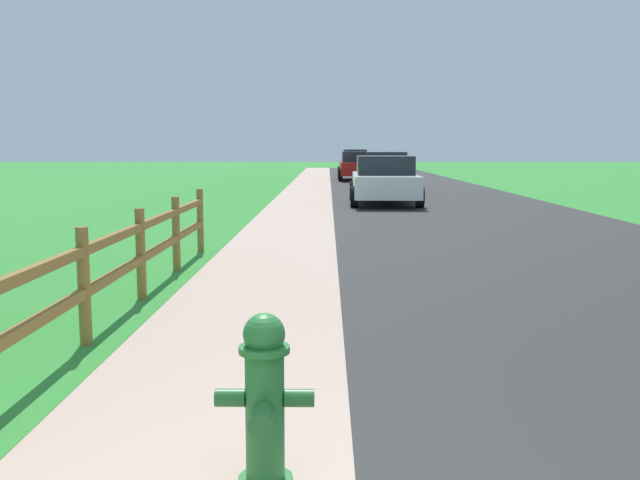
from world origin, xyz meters
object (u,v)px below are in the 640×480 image
(parked_suv_white, at_px, (384,179))
(parked_car_red, at_px, (356,166))
(fire_hydrant, at_px, (265,398))
(parked_car_blue, at_px, (386,171))
(parked_car_beige, at_px, (355,161))

(parked_suv_white, relative_size, parked_car_red, 1.02)
(parked_suv_white, distance_m, parked_car_red, 16.30)
(fire_hydrant, distance_m, parked_suv_white, 19.01)
(fire_hydrant, xyz_separation_m, parked_car_red, (1.88, 35.19, 0.31))
(fire_hydrant, bearing_deg, parked_suv_white, 83.61)
(parked_car_blue, relative_size, parked_car_beige, 0.88)
(parked_car_beige, bearing_deg, parked_suv_white, -90.17)
(fire_hydrant, xyz_separation_m, parked_car_blue, (2.74, 26.10, 0.32))
(fire_hydrant, relative_size, parked_suv_white, 0.18)
(parked_car_blue, height_order, parked_car_red, parked_car_blue)
(parked_suv_white, relative_size, parked_car_blue, 1.14)
(parked_car_red, height_order, parked_car_beige, parked_car_beige)
(parked_suv_white, relative_size, parked_car_beige, 1.01)
(fire_hydrant, relative_size, parked_car_blue, 0.21)
(fire_hydrant, distance_m, parked_car_beige, 45.91)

